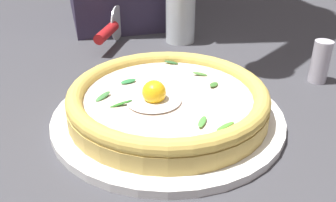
{
  "coord_description": "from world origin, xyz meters",
  "views": [
    {
      "loc": [
        -0.12,
        -0.46,
        0.3
      ],
      "look_at": [
        -0.03,
        0.02,
        0.03
      ],
      "focal_mm": 40.52,
      "sensor_mm": 36.0,
      "label": 1
    }
  ],
  "objects": [
    {
      "name": "drinking_glass",
      "position": [
        0.07,
        0.35,
        0.06
      ],
      "size": [
        0.07,
        0.07,
        0.14
      ],
      "color": "silver",
      "rests_on": "ground"
    },
    {
      "name": "pizza_cutter",
      "position": [
        -0.09,
        0.35,
        0.04
      ],
      "size": [
        0.07,
        0.15,
        0.08
      ],
      "color": "silver",
      "rests_on": "ground"
    },
    {
      "name": "pepper_shaker",
      "position": [
        0.26,
        0.1,
        0.04
      ],
      "size": [
        0.03,
        0.03,
        0.08
      ],
      "primitive_type": "cylinder",
      "color": "silver",
      "rests_on": "ground"
    },
    {
      "name": "ground_plane",
      "position": [
        0.0,
        0.0,
        -0.01
      ],
      "size": [
        2.4,
        2.4,
        0.03
      ],
      "primitive_type": "cube",
      "color": "#3D3D42",
      "rests_on": "ground"
    },
    {
      "name": "pizza",
      "position": [
        -0.03,
        0.02,
        0.03
      ],
      "size": [
        0.29,
        0.29,
        0.06
      ],
      "color": "#D2B159",
      "rests_on": "pizza_plate"
    },
    {
      "name": "pizza_plate",
      "position": [
        -0.03,
        0.02,
        0.01
      ],
      "size": [
        0.34,
        0.34,
        0.01
      ],
      "primitive_type": "cylinder",
      "color": "white",
      "rests_on": "ground"
    }
  ]
}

